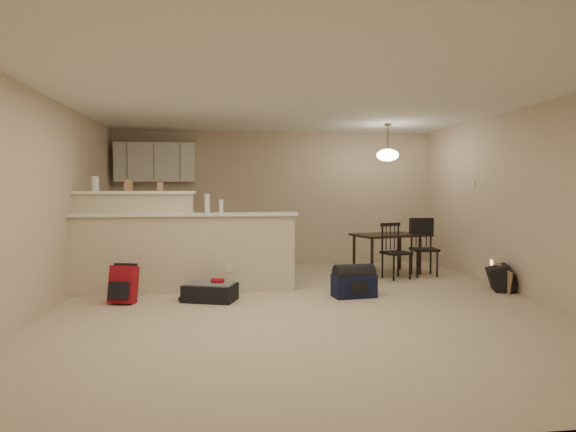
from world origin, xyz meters
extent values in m
plane|color=#BFAF93|center=(0.00, 0.00, 0.00)|extent=(7.00, 7.00, 0.00)
plane|color=white|center=(0.00, 0.00, 2.50)|extent=(7.00, 7.00, 0.00)
cube|color=beige|center=(0.00, 3.50, 1.25)|extent=(6.00, 0.02, 2.50)
cube|color=beige|center=(0.00, -3.50, 1.25)|extent=(6.00, 0.02, 2.50)
cube|color=beige|center=(-3.00, 0.00, 1.25)|extent=(0.02, 7.00, 2.50)
cube|color=beige|center=(3.00, 0.00, 1.25)|extent=(0.02, 7.00, 2.50)
cube|color=beige|center=(-1.50, 0.90, 0.53)|extent=(3.00, 0.28, 1.05)
cube|color=white|center=(-1.50, 0.90, 1.07)|extent=(3.08, 0.38, 0.04)
cube|color=beige|center=(-2.20, 1.12, 0.68)|extent=(1.60, 0.24, 1.35)
cube|color=white|center=(-2.20, 1.12, 1.37)|extent=(1.68, 0.34, 0.04)
cube|color=white|center=(-2.20, 3.32, 1.90)|extent=(1.40, 0.34, 0.70)
cube|color=white|center=(-2.00, 3.19, 0.45)|extent=(1.80, 0.60, 0.90)
cube|color=beige|center=(2.98, 1.55, 1.50)|extent=(0.02, 0.12, 0.12)
cylinder|color=silver|center=(-2.72, 1.12, 1.49)|extent=(0.10, 0.10, 0.20)
cube|color=#9D7651|center=(-2.28, 1.12, 1.47)|extent=(0.10, 0.07, 0.16)
cube|color=#9D7651|center=(-1.85, 1.12, 1.45)|extent=(0.08, 0.06, 0.12)
cylinder|color=silver|center=(-1.19, 0.90, 1.22)|extent=(0.07, 0.07, 0.26)
cylinder|color=silver|center=(-1.00, 0.90, 1.18)|extent=(0.06, 0.06, 0.18)
cube|color=black|center=(1.74, 2.06, 0.65)|extent=(1.22, 0.97, 0.04)
cylinder|color=black|center=(1.37, 1.67, 0.32)|extent=(0.05, 0.05, 0.63)
cylinder|color=black|center=(2.26, 1.91, 0.32)|extent=(0.05, 0.05, 0.63)
cylinder|color=black|center=(1.22, 2.21, 0.32)|extent=(0.05, 0.05, 0.63)
cylinder|color=black|center=(2.11, 2.46, 0.32)|extent=(0.05, 0.05, 0.63)
cylinder|color=brown|center=(1.74, 2.06, 2.25)|extent=(0.02, 0.02, 0.50)
cylinder|color=brown|center=(1.74, 2.06, 2.48)|extent=(0.12, 0.12, 0.03)
ellipsoid|color=white|center=(1.74, 2.06, 1.98)|extent=(0.36, 0.36, 0.20)
cube|color=black|center=(-1.14, 0.29, 0.11)|extent=(0.73, 0.59, 0.21)
cube|color=maroon|center=(-2.21, 0.29, 0.23)|extent=(0.35, 0.27, 0.46)
cube|color=#101533|center=(0.72, 0.29, 0.15)|extent=(0.58, 0.37, 0.30)
cube|color=black|center=(2.85, 0.44, 0.17)|extent=(0.39, 0.46, 0.34)
cube|color=#9D7651|center=(2.85, 0.39, 0.17)|extent=(0.04, 0.45, 0.34)
camera|label=1|loc=(-0.96, -6.21, 1.42)|focal=32.00mm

